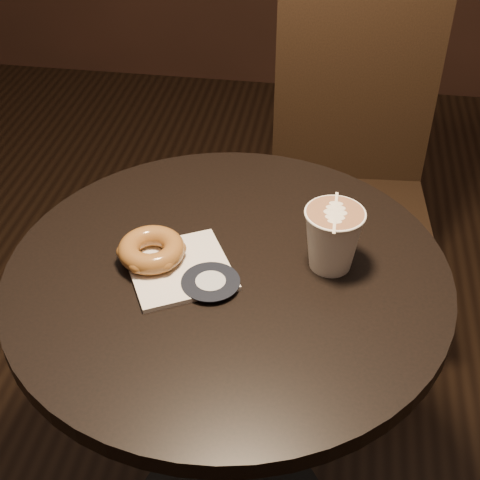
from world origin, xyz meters
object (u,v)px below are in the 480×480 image
(latte_cup, at_px, (332,239))
(doughnut, at_px, (151,250))
(chair, at_px, (350,162))
(pastry_bag, at_px, (180,269))
(cafe_table, at_px, (229,354))

(latte_cup, bearing_deg, doughnut, -172.59)
(doughnut, xyz_separation_m, latte_cup, (0.28, 0.04, 0.03))
(chair, height_order, latte_cup, chair)
(chair, relative_size, pastry_bag, 6.56)
(cafe_table, xyz_separation_m, pastry_bag, (-0.07, -0.02, 0.20))
(cafe_table, relative_size, chair, 0.76)
(chair, xyz_separation_m, pastry_bag, (-0.27, -0.68, 0.20))
(chair, height_order, pastry_bag, chair)
(latte_cup, bearing_deg, chair, 86.80)
(chair, bearing_deg, latte_cup, -97.57)
(cafe_table, height_order, latte_cup, latte_cup)
(chair, distance_m, doughnut, 0.77)
(chair, distance_m, pastry_bag, 0.76)
(chair, xyz_separation_m, doughnut, (-0.31, -0.67, 0.22))
(doughnut, bearing_deg, chair, 64.88)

